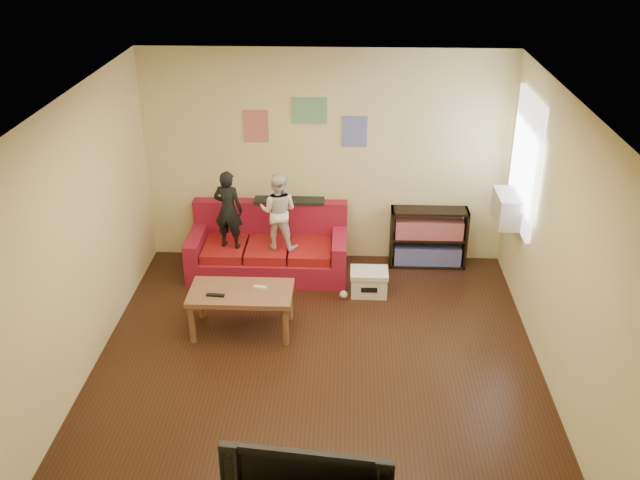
{
  "coord_description": "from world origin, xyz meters",
  "views": [
    {
      "loc": [
        0.28,
        -5.85,
        4.29
      ],
      "look_at": [
        0.0,
        0.8,
        1.05
      ],
      "focal_mm": 40.0,
      "sensor_mm": 36.0,
      "label": 1
    }
  ],
  "objects_px": {
    "sofa": "(269,250)",
    "coffee_table": "(241,296)",
    "child_a": "(228,210)",
    "bookshelf": "(428,240)",
    "child_b": "(278,211)",
    "file_box": "(369,282)",
    "television": "(309,478)"
  },
  "relations": [
    {
      "from": "child_a",
      "to": "child_b",
      "type": "bearing_deg",
      "value": -167.59
    },
    {
      "from": "child_b",
      "to": "bookshelf",
      "type": "bearing_deg",
      "value": -158.19
    },
    {
      "from": "bookshelf",
      "to": "coffee_table",
      "type": "bearing_deg",
      "value": -142.79
    },
    {
      "from": "coffee_table",
      "to": "sofa",
      "type": "bearing_deg",
      "value": 84.02
    },
    {
      "from": "bookshelf",
      "to": "child_b",
      "type": "bearing_deg",
      "value": -167.8
    },
    {
      "from": "child_a",
      "to": "bookshelf",
      "type": "bearing_deg",
      "value": -158.32
    },
    {
      "from": "coffee_table",
      "to": "bookshelf",
      "type": "height_order",
      "value": "bookshelf"
    },
    {
      "from": "child_b",
      "to": "television",
      "type": "bearing_deg",
      "value": 107.8
    },
    {
      "from": "file_box",
      "to": "television",
      "type": "bearing_deg",
      "value": -97.47
    },
    {
      "from": "sofa",
      "to": "coffee_table",
      "type": "bearing_deg",
      "value": -95.98
    },
    {
      "from": "sofa",
      "to": "bookshelf",
      "type": "bearing_deg",
      "value": 6.67
    },
    {
      "from": "child_a",
      "to": "television",
      "type": "height_order",
      "value": "child_a"
    },
    {
      "from": "sofa",
      "to": "coffee_table",
      "type": "height_order",
      "value": "sofa"
    },
    {
      "from": "sofa",
      "to": "coffee_table",
      "type": "relative_size",
      "value": 1.77
    },
    {
      "from": "sofa",
      "to": "television",
      "type": "height_order",
      "value": "television"
    },
    {
      "from": "bookshelf",
      "to": "television",
      "type": "xyz_separation_m",
      "value": [
        -1.25,
        -4.55,
        0.41
      ]
    },
    {
      "from": "television",
      "to": "child_b",
      "type": "bearing_deg",
      "value": 104.63
    },
    {
      "from": "sofa",
      "to": "file_box",
      "type": "xyz_separation_m",
      "value": [
        1.24,
        -0.54,
        -0.13
      ]
    },
    {
      "from": "bookshelf",
      "to": "television",
      "type": "height_order",
      "value": "television"
    },
    {
      "from": "sofa",
      "to": "coffee_table",
      "type": "xyz_separation_m",
      "value": [
        -0.15,
        -1.39,
        0.14
      ]
    },
    {
      "from": "bookshelf",
      "to": "television",
      "type": "relative_size",
      "value": 0.83
    },
    {
      "from": "coffee_table",
      "to": "file_box",
      "type": "distance_m",
      "value": 1.65
    },
    {
      "from": "coffee_table",
      "to": "television",
      "type": "height_order",
      "value": "television"
    },
    {
      "from": "television",
      "to": "file_box",
      "type": "bearing_deg",
      "value": 88.96
    },
    {
      "from": "sofa",
      "to": "bookshelf",
      "type": "relative_size",
      "value": 2.03
    },
    {
      "from": "child_b",
      "to": "file_box",
      "type": "distance_m",
      "value": 1.37
    },
    {
      "from": "child_b",
      "to": "file_box",
      "type": "bearing_deg",
      "value": 170.76
    },
    {
      "from": "sofa",
      "to": "television",
      "type": "relative_size",
      "value": 1.69
    },
    {
      "from": "child_a",
      "to": "child_b",
      "type": "height_order",
      "value": "child_a"
    },
    {
      "from": "child_a",
      "to": "coffee_table",
      "type": "relative_size",
      "value": 0.89
    },
    {
      "from": "sofa",
      "to": "child_b",
      "type": "bearing_deg",
      "value": -48.35
    },
    {
      "from": "file_box",
      "to": "television",
      "type": "height_order",
      "value": "television"
    }
  ]
}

